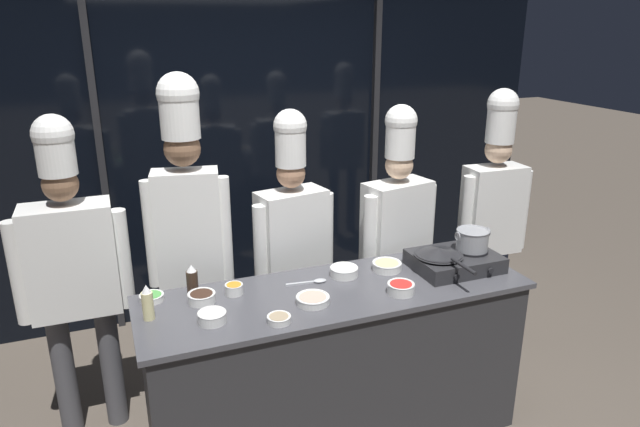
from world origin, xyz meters
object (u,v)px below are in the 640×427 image
stock_pot (472,239)px  prep_bowl_shrimp (313,299)px  squeeze_bottle_oil (148,303)px  prep_bowl_bell_pepper (401,287)px  prep_bowl_scallions (152,297)px  chef_sous (187,216)px  chef_pastry (397,227)px  portable_stove (454,261)px  prep_bowl_rice (344,271)px  chef_line (292,236)px  frying_pan (439,252)px  prep_bowl_garlic (212,316)px  squeeze_bottle_soy (192,280)px  serving_spoon_slotted (314,281)px  prep_bowl_ginger (387,265)px  prep_bowl_carrots (234,288)px  prep_bowl_mushrooms (279,318)px  chef_head (72,263)px  prep_bowl_soy_glaze (202,297)px  chef_apprentice (493,206)px

stock_pot → prep_bowl_shrimp: 1.04m
squeeze_bottle_oil → prep_bowl_shrimp: squeeze_bottle_oil is taller
prep_bowl_bell_pepper → prep_bowl_scallions: prep_bowl_bell_pepper is taller
chef_sous → chef_pastry: size_ratio=1.13×
portable_stove → prep_bowl_rice: bearing=167.9°
chef_sous → chef_line: bearing=-166.7°
frying_pan → prep_bowl_garlic: frying_pan is taller
portable_stove → prep_bowl_scallions: (-1.67, 0.22, -0.03)m
portable_stove → chef_pastry: size_ratio=0.26×
prep_bowl_garlic → chef_pastry: size_ratio=0.08×
squeeze_bottle_soy → squeeze_bottle_oil: bearing=-141.1°
prep_bowl_scallions → prep_bowl_shrimp: bearing=-23.3°
prep_bowl_bell_pepper → serving_spoon_slotted: bearing=143.4°
portable_stove → prep_bowl_ginger: 0.39m
frying_pan → chef_line: bearing=138.1°
chef_pastry → portable_stove: bearing=90.0°
prep_bowl_carrots → prep_bowl_mushrooms: bearing=-70.5°
squeeze_bottle_oil → chef_head: (-0.34, 0.56, 0.03)m
prep_bowl_soy_glaze → squeeze_bottle_oil: bearing=-163.2°
prep_bowl_garlic → chef_head: size_ratio=0.07×
portable_stove → chef_pastry: bearing=101.3°
prep_bowl_rice → chef_line: chef_line is taller
chef_head → prep_bowl_rice: bearing=162.6°
prep_bowl_soy_glaze → chef_line: size_ratio=0.08×
stock_pot → chef_sous: size_ratio=0.10×
stock_pot → serving_spoon_slotted: size_ratio=0.94×
stock_pot → prep_bowl_mushrooms: bearing=-169.5°
squeeze_bottle_oil → prep_bowl_carrots: 0.46m
portable_stove → chef_sous: chef_sous is taller
chef_head → frying_pan: bearing=163.3°
portable_stove → squeeze_bottle_oil: bearing=179.1°
frying_pan → prep_bowl_shrimp: (-0.80, -0.10, -0.10)m
prep_bowl_scallions → chef_pastry: (1.57, 0.29, 0.07)m
chef_sous → prep_bowl_shrimp: bearing=136.9°
prep_bowl_ginger → chef_sous: bearing=156.8°
frying_pan → squeeze_bottle_oil: (-1.59, 0.03, -0.03)m
prep_bowl_soy_glaze → prep_bowl_garlic: prep_bowl_garlic is taller
chef_pastry → squeeze_bottle_soy: bearing=0.7°
squeeze_bottle_soy → chef_line: chef_line is taller
squeeze_bottle_oil → serving_spoon_slotted: (0.88, 0.09, -0.08)m
prep_bowl_shrimp → serving_spoon_slotted: bearing=67.8°
prep_bowl_mushrooms → prep_bowl_bell_pepper: (0.69, 0.06, 0.01)m
prep_bowl_ginger → chef_apprentice: chef_apprentice is taller
portable_stove → chef_sous: bearing=158.2°
chef_head → chef_pastry: (1.94, -0.07, -0.03)m
chef_pastry → squeeze_bottle_oil: bearing=5.5°
stock_pot → prep_bowl_soy_glaze: bearing=176.0°
stock_pot → chef_head: chef_head is taller
prep_bowl_shrimp → chef_head: 1.33m
frying_pan → prep_bowl_mushrooms: frying_pan is taller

